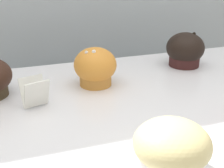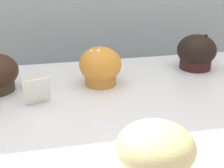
# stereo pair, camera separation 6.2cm
# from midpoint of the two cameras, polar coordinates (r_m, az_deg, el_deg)

# --- Properties ---
(wall_back) EXTENTS (3.20, 0.10, 1.80)m
(wall_back) POSITION_cam_midpoint_polar(r_m,az_deg,el_deg) (1.17, -7.47, 9.17)
(wall_back) COLOR #A8B2B7
(wall_back) RESTS_ON ground
(muffin_front_center) EXTENTS (0.10, 0.10, 0.09)m
(muffin_front_center) POSITION_cam_midpoint_polar(r_m,az_deg,el_deg) (0.86, 11.22, 6.03)
(muffin_front_center) COLOR #371A19
(muffin_front_center) RESTS_ON display_counter
(muffin_front_left) EXTENTS (0.11, 0.11, 0.08)m
(muffin_front_left) POSITION_cam_midpoint_polar(r_m,az_deg,el_deg) (0.44, 6.84, -11.70)
(muffin_front_left) COLOR silver
(muffin_front_left) RESTS_ON display_counter
(muffin_back_center) EXTENTS (0.10, 0.10, 0.09)m
(muffin_back_center) POSITION_cam_midpoint_polar(r_m,az_deg,el_deg) (0.72, -5.54, 3.01)
(muffin_back_center) COLOR #C37F35
(muffin_back_center) RESTS_ON display_counter
(price_card) EXTENTS (0.06, 0.05, 0.06)m
(price_card) POSITION_cam_midpoint_polar(r_m,az_deg,el_deg) (0.64, -16.65, -1.56)
(price_card) COLOR white
(price_card) RESTS_ON display_counter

